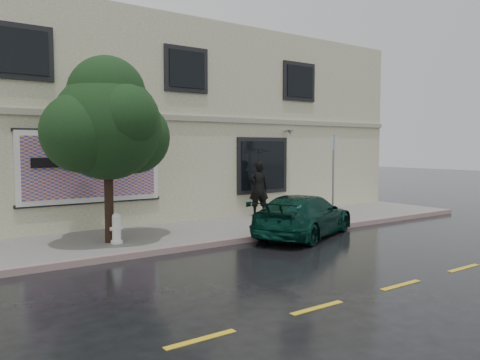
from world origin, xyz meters
TOP-DOWN VIEW (x-y plane):
  - ground at (0.00, 0.00)m, footprint 90.00×90.00m
  - sidewalk at (0.00, 3.25)m, footprint 20.00×3.50m
  - curb at (0.00, 1.50)m, footprint 20.00×0.18m
  - road_marking at (0.00, -3.50)m, footprint 19.00×0.12m
  - building at (0.00, 9.00)m, footprint 20.00×8.12m
  - billboard at (-3.20, 4.92)m, footprint 4.30×0.16m
  - car at (1.84, 1.20)m, footprint 4.68×3.46m
  - pedestrian at (2.63, 4.44)m, footprint 0.85×0.70m
  - umbrella at (2.63, 4.44)m, footprint 1.17×1.17m
  - street_tree at (-3.40, 2.94)m, footprint 2.76×2.76m
  - fire_hydrant at (-3.30, 2.69)m, footprint 0.33×0.31m
  - sign_pole at (4.34, 2.43)m, footprint 0.36×0.07m

SIDE VIEW (x-z plane):
  - ground at x=0.00m, z-range 0.00..0.00m
  - road_marking at x=0.00m, z-range 0.00..0.01m
  - sidewalk at x=0.00m, z-range 0.00..0.15m
  - curb at x=0.00m, z-range -0.01..0.15m
  - fire_hydrant at x=-3.30m, z-range 0.14..0.94m
  - car at x=1.84m, z-range 0.00..1.25m
  - pedestrian at x=2.63m, z-range 0.15..2.14m
  - sign_pole at x=4.34m, z-range 0.42..3.31m
  - billboard at x=-3.20m, z-range 0.95..3.15m
  - umbrella at x=2.63m, z-range 2.14..2.93m
  - street_tree at x=-3.40m, z-range 0.96..5.36m
  - building at x=0.00m, z-range 0.00..7.00m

